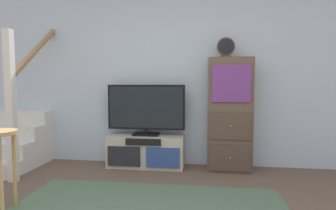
{
  "coord_description": "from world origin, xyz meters",
  "views": [
    {
      "loc": [
        0.51,
        -1.64,
        1.17
      ],
      "look_at": [
        0.06,
        1.87,
        0.9
      ],
      "focal_mm": 30.22,
      "sensor_mm": 36.0,
      "label": 1
    }
  ],
  "objects_px": {
    "television": "(146,109)",
    "desk_clock": "(226,48)",
    "media_console": "(146,151)",
    "side_cabinet": "(230,115)"
  },
  "relations": [
    {
      "from": "media_console",
      "to": "television",
      "type": "bearing_deg",
      "value": 90.0
    },
    {
      "from": "television",
      "to": "side_cabinet",
      "type": "distance_m",
      "value": 1.15
    },
    {
      "from": "media_console",
      "to": "desk_clock",
      "type": "height_order",
      "value": "desk_clock"
    },
    {
      "from": "television",
      "to": "desk_clock",
      "type": "relative_size",
      "value": 4.13
    },
    {
      "from": "desk_clock",
      "to": "media_console",
      "type": "bearing_deg",
      "value": 179.75
    },
    {
      "from": "media_console",
      "to": "desk_clock",
      "type": "bearing_deg",
      "value": -0.25
    },
    {
      "from": "television",
      "to": "side_cabinet",
      "type": "height_order",
      "value": "side_cabinet"
    },
    {
      "from": "television",
      "to": "side_cabinet",
      "type": "bearing_deg",
      "value": -0.68
    },
    {
      "from": "television",
      "to": "side_cabinet",
      "type": "xyz_separation_m",
      "value": [
        1.15,
        -0.01,
        -0.07
      ]
    },
    {
      "from": "media_console",
      "to": "side_cabinet",
      "type": "relative_size",
      "value": 0.7
    }
  ]
}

